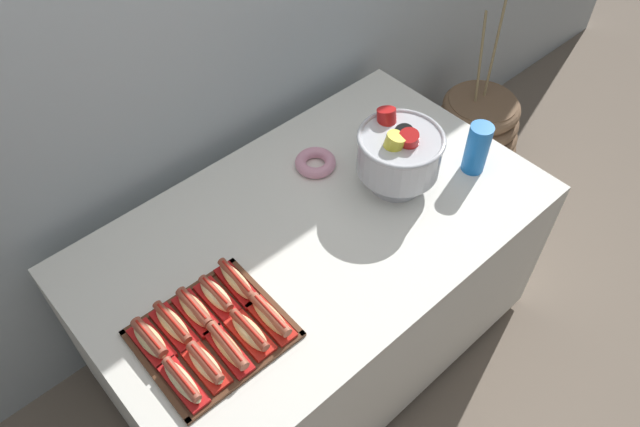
{
  "coord_description": "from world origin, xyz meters",
  "views": [
    {
      "loc": [
        -0.85,
        -0.97,
        2.31
      ],
      "look_at": [
        0.04,
        0.02,
        0.77
      ],
      "focal_mm": 33.92,
      "sensor_mm": 36.0,
      "label": 1
    }
  ],
  "objects_px": {
    "hot_dog_6": "(173,325)",
    "cup_stack": "(477,148)",
    "hot_dog_8": "(216,296)",
    "donut": "(316,163)",
    "hot_dog_2": "(228,348)",
    "hot_dog_0": "(182,382)",
    "hot_dog_3": "(250,333)",
    "hot_dog_4": "(271,317)",
    "buffet_table": "(316,287)",
    "hot_dog_7": "(195,310)",
    "floor_vase": "(473,140)",
    "serving_tray": "(213,334)",
    "hot_dog_5": "(150,340)",
    "hot_dog_1": "(206,365)",
    "punch_bowl": "(399,152)",
    "hot_dog_9": "(237,282)"
  },
  "relations": [
    {
      "from": "hot_dog_6",
      "to": "donut",
      "type": "bearing_deg",
      "value": 17.26
    },
    {
      "from": "buffet_table",
      "to": "serving_tray",
      "type": "distance_m",
      "value": 0.62
    },
    {
      "from": "floor_vase",
      "to": "hot_dog_1",
      "type": "bearing_deg",
      "value": -167.49
    },
    {
      "from": "hot_dog_2",
      "to": "cup_stack",
      "type": "xyz_separation_m",
      "value": [
        1.1,
        0.01,
        0.06
      ]
    },
    {
      "from": "hot_dog_3",
      "to": "punch_bowl",
      "type": "bearing_deg",
      "value": 11.14
    },
    {
      "from": "hot_dog_8",
      "to": "cup_stack",
      "type": "bearing_deg",
      "value": -8.35
    },
    {
      "from": "buffet_table",
      "to": "donut",
      "type": "height_order",
      "value": "donut"
    },
    {
      "from": "hot_dog_2",
      "to": "hot_dog_0",
      "type": "bearing_deg",
      "value": 179.21
    },
    {
      "from": "hot_dog_6",
      "to": "cup_stack",
      "type": "height_order",
      "value": "cup_stack"
    },
    {
      "from": "buffet_table",
      "to": "hot_dog_1",
      "type": "distance_m",
      "value": 0.72
    },
    {
      "from": "hot_dog_4",
      "to": "hot_dog_5",
      "type": "bearing_deg",
      "value": 150.4
    },
    {
      "from": "cup_stack",
      "to": "hot_dog_1",
      "type": "bearing_deg",
      "value": -179.38
    },
    {
      "from": "hot_dog_2",
      "to": "punch_bowl",
      "type": "height_order",
      "value": "punch_bowl"
    },
    {
      "from": "hot_dog_3",
      "to": "hot_dog_4",
      "type": "height_order",
      "value": "hot_dog_4"
    },
    {
      "from": "hot_dog_7",
      "to": "hot_dog_6",
      "type": "bearing_deg",
      "value": 179.21
    },
    {
      "from": "buffet_table",
      "to": "hot_dog_7",
      "type": "distance_m",
      "value": 0.63
    },
    {
      "from": "floor_vase",
      "to": "serving_tray",
      "type": "bearing_deg",
      "value": -169.5
    },
    {
      "from": "hot_dog_6",
      "to": "hot_dog_3",
      "type": "bearing_deg",
      "value": -48.51
    },
    {
      "from": "hot_dog_8",
      "to": "donut",
      "type": "bearing_deg",
      "value": 21.35
    },
    {
      "from": "buffet_table",
      "to": "hot_dog_3",
      "type": "height_order",
      "value": "hot_dog_3"
    },
    {
      "from": "hot_dog_8",
      "to": "hot_dog_1",
      "type": "bearing_deg",
      "value": -133.06
    },
    {
      "from": "cup_stack",
      "to": "donut",
      "type": "height_order",
      "value": "cup_stack"
    },
    {
      "from": "hot_dog_6",
      "to": "donut",
      "type": "height_order",
      "value": "hot_dog_6"
    },
    {
      "from": "donut",
      "to": "hot_dog_5",
      "type": "bearing_deg",
      "value": -164.28
    },
    {
      "from": "hot_dog_9",
      "to": "hot_dog_2",
      "type": "bearing_deg",
      "value": -133.06
    },
    {
      "from": "buffet_table",
      "to": "hot_dog_5",
      "type": "relative_size",
      "value": 9.78
    },
    {
      "from": "donut",
      "to": "floor_vase",
      "type": "bearing_deg",
      "value": 0.46
    },
    {
      "from": "hot_dog_5",
      "to": "hot_dog_7",
      "type": "height_order",
      "value": "same"
    },
    {
      "from": "hot_dog_6",
      "to": "cup_stack",
      "type": "xyz_separation_m",
      "value": [
        1.17,
        -0.15,
        0.06
      ]
    },
    {
      "from": "floor_vase",
      "to": "donut",
      "type": "distance_m",
      "value": 1.21
    },
    {
      "from": "hot_dog_4",
      "to": "hot_dog_5",
      "type": "relative_size",
      "value": 1.1
    },
    {
      "from": "hot_dog_2",
      "to": "hot_dog_4",
      "type": "distance_m",
      "value": 0.15
    },
    {
      "from": "hot_dog_2",
      "to": "serving_tray",
      "type": "bearing_deg",
      "value": 89.21
    },
    {
      "from": "punch_bowl",
      "to": "hot_dog_4",
      "type": "bearing_deg",
      "value": -167.6
    },
    {
      "from": "hot_dog_0",
      "to": "hot_dog_7",
      "type": "xyz_separation_m",
      "value": [
        0.15,
        0.16,
        0.0
      ]
    },
    {
      "from": "punch_bowl",
      "to": "serving_tray",
      "type": "bearing_deg",
      "value": -175.45
    },
    {
      "from": "hot_dog_4",
      "to": "hot_dog_8",
      "type": "height_order",
      "value": "hot_dog_4"
    },
    {
      "from": "hot_dog_2",
      "to": "hot_dog_6",
      "type": "xyz_separation_m",
      "value": [
        -0.07,
        0.17,
        -0.0
      ]
    },
    {
      "from": "buffet_table",
      "to": "punch_bowl",
      "type": "bearing_deg",
      "value": -7.06
    },
    {
      "from": "hot_dog_7",
      "to": "punch_bowl",
      "type": "distance_m",
      "value": 0.84
    },
    {
      "from": "hot_dog_2",
      "to": "hot_dog_9",
      "type": "xyz_separation_m",
      "value": [
        0.15,
        0.16,
        -0.0
      ]
    },
    {
      "from": "serving_tray",
      "to": "hot_dog_9",
      "type": "xyz_separation_m",
      "value": [
        0.15,
        0.08,
        0.03
      ]
    },
    {
      "from": "buffet_table",
      "to": "hot_dog_6",
      "type": "xyz_separation_m",
      "value": [
        -0.57,
        -0.03,
        0.39
      ]
    },
    {
      "from": "hot_dog_1",
      "to": "hot_dog_8",
      "type": "distance_m",
      "value": 0.22
    },
    {
      "from": "hot_dog_3",
      "to": "hot_dog_6",
      "type": "relative_size",
      "value": 0.97
    },
    {
      "from": "floor_vase",
      "to": "hot_dog_5",
      "type": "bearing_deg",
      "value": -172.78
    },
    {
      "from": "serving_tray",
      "to": "hot_dog_1",
      "type": "height_order",
      "value": "hot_dog_1"
    },
    {
      "from": "hot_dog_1",
      "to": "hot_dog_5",
      "type": "distance_m",
      "value": 0.18
    },
    {
      "from": "hot_dog_0",
      "to": "hot_dog_4",
      "type": "relative_size",
      "value": 0.99
    },
    {
      "from": "floor_vase",
      "to": "hot_dog_8",
      "type": "bearing_deg",
      "value": -171.72
    }
  ]
}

